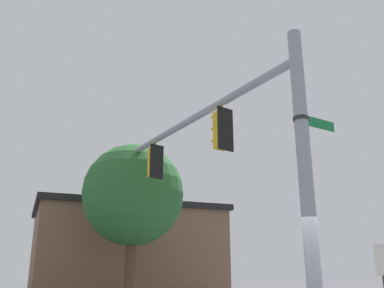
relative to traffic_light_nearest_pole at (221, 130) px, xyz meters
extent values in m
cylinder|color=gray|center=(-0.26, -2.90, -1.83)|extent=(0.30, 0.30, 6.68)
cylinder|color=gray|center=(0.12, 1.30, 0.81)|extent=(0.96, 8.42, 0.22)
cylinder|color=black|center=(0.00, -0.02, 0.61)|extent=(0.08, 0.08, 0.18)
cube|color=gold|center=(0.00, -0.02, -0.01)|extent=(0.36, 0.30, 1.05)
sphere|color=#590F0F|center=(0.00, 0.17, 0.34)|extent=(0.22, 0.22, 0.22)
cube|color=gold|center=(0.00, 0.19, 0.44)|extent=(0.24, 0.20, 0.03)
sphere|color=yellow|center=(0.00, 0.17, -0.01)|extent=(0.22, 0.22, 0.22)
cube|color=gold|center=(0.00, 0.19, 0.09)|extent=(0.24, 0.20, 0.03)
sphere|color=#0F4C19|center=(0.00, 0.17, -0.36)|extent=(0.22, 0.22, 0.22)
cube|color=gold|center=(0.00, 0.19, -0.26)|extent=(0.24, 0.20, 0.03)
cube|color=black|center=(0.00, -0.19, -0.01)|extent=(0.54, 0.03, 1.22)
cylinder|color=black|center=(0.36, 4.05, 0.61)|extent=(0.08, 0.08, 0.18)
cube|color=gold|center=(0.36, 4.05, -0.01)|extent=(0.36, 0.30, 1.05)
sphere|color=#590F0F|center=(0.36, 4.24, 0.34)|extent=(0.22, 0.22, 0.22)
cube|color=gold|center=(0.36, 4.26, 0.44)|extent=(0.24, 0.20, 0.03)
sphere|color=yellow|center=(0.36, 4.24, -0.01)|extent=(0.22, 0.22, 0.22)
cube|color=gold|center=(0.36, 4.26, 0.09)|extent=(0.24, 0.20, 0.03)
sphere|color=#0F4C19|center=(0.36, 4.24, -0.36)|extent=(0.22, 0.22, 0.22)
cube|color=gold|center=(0.36, 4.26, -0.26)|extent=(0.24, 0.20, 0.03)
cube|color=black|center=(0.36, 3.88, -0.01)|extent=(0.54, 0.03, 1.22)
cube|color=#147238|center=(0.34, -2.96, -0.59)|extent=(0.85, 0.11, 0.22)
cube|color=white|center=(0.34, -2.94, -0.59)|extent=(0.85, 0.08, 0.04)
cylinder|color=#262626|center=(-0.26, -2.90, -0.59)|extent=(0.34, 0.34, 0.08)
cube|color=brown|center=(3.85, 12.69, -2.92)|extent=(10.80, 9.39, 4.51)
cube|color=black|center=(4.85, 16.49, -2.69)|extent=(8.31, 3.09, 0.30)
cube|color=black|center=(3.85, 12.69, -0.51)|extent=(11.23, 9.76, 0.30)
cylinder|color=#4C3823|center=(1.09, 6.83, -3.65)|extent=(0.43, 0.43, 3.06)
sphere|color=#28602D|center=(1.09, 6.83, -0.67)|extent=(4.15, 4.15, 4.15)
cube|color=silver|center=(3.14, -2.38, -3.42)|extent=(0.60, 0.04, 0.76)
camera|label=1|loc=(-7.07, -8.16, -3.70)|focal=38.86mm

